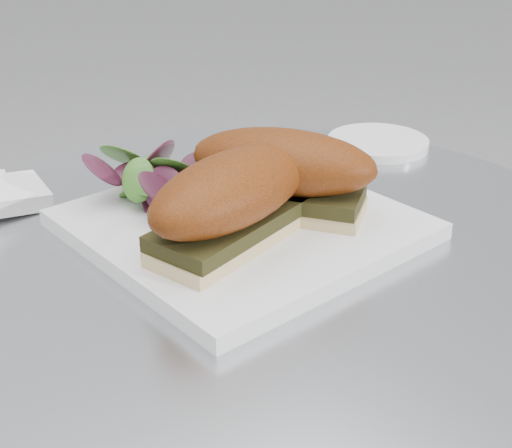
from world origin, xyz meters
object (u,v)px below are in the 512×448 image
at_px(sandwich_left, 232,199).
at_px(sandwich_right, 283,170).
at_px(plate, 242,224).
at_px(saucer, 378,143).

bearing_deg(sandwich_left, sandwich_right, 1.78).
xyz_separation_m(plate, sandwich_left, (-0.04, -0.04, 0.05)).
distance_m(sandwich_left, saucer, 0.34).
distance_m(plate, sandwich_right, 0.06).
relative_size(plate, sandwich_right, 1.46).
xyz_separation_m(sandwich_left, sandwich_right, (0.07, 0.02, 0.00)).
distance_m(sandwich_left, sandwich_right, 0.08).
relative_size(sandwich_left, saucer, 1.61).
relative_size(plate, sandwich_left, 1.38).
height_order(plate, saucer, plate).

